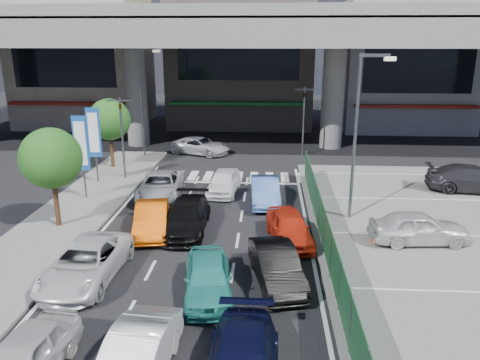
# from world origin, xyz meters

# --- Properties ---
(ground) EXTENTS (120.00, 120.00, 0.00)m
(ground) POSITION_xyz_m (0.00, 0.00, 0.00)
(ground) COLOR black
(ground) RESTS_ON ground
(parking_lot) EXTENTS (12.00, 28.00, 0.06)m
(parking_lot) POSITION_xyz_m (11.00, 2.00, 0.03)
(parking_lot) COLOR slate
(parking_lot) RESTS_ON ground
(sidewalk_left) EXTENTS (4.00, 30.00, 0.12)m
(sidewalk_left) POSITION_xyz_m (-7.00, 4.00, 0.06)
(sidewalk_left) COLOR slate
(sidewalk_left) RESTS_ON ground
(fence_run) EXTENTS (0.16, 22.00, 1.80)m
(fence_run) POSITION_xyz_m (5.30, 1.00, 0.90)
(fence_run) COLOR #1A4E2A
(fence_run) RESTS_ON ground
(expressway) EXTENTS (64.00, 14.00, 10.75)m
(expressway) POSITION_xyz_m (0.00, 22.00, 8.76)
(expressway) COLOR slate
(expressway) RESTS_ON ground
(building_west) EXTENTS (12.00, 10.90, 13.00)m
(building_west) POSITION_xyz_m (-16.00, 31.97, 6.49)
(building_west) COLOR gray
(building_west) RESTS_ON ground
(building_center) EXTENTS (14.00, 10.90, 15.00)m
(building_center) POSITION_xyz_m (0.00, 32.97, 7.49)
(building_center) COLOR gray
(building_center) RESTS_ON ground
(building_east) EXTENTS (12.00, 10.90, 12.00)m
(building_east) POSITION_xyz_m (16.00, 31.97, 5.99)
(building_east) COLOR gray
(building_east) RESTS_ON ground
(traffic_light_left) EXTENTS (1.60, 1.24, 5.20)m
(traffic_light_left) POSITION_xyz_m (-6.20, 12.00, 3.94)
(traffic_light_left) COLOR #595B60
(traffic_light_left) RESTS_ON ground
(traffic_light_right) EXTENTS (1.60, 1.24, 5.20)m
(traffic_light_right) POSITION_xyz_m (5.50, 19.00, 3.94)
(traffic_light_right) COLOR #595B60
(traffic_light_right) RESTS_ON ground
(street_lamp_right) EXTENTS (1.65, 0.22, 8.00)m
(street_lamp_right) POSITION_xyz_m (7.17, 6.00, 4.77)
(street_lamp_right) COLOR #595B60
(street_lamp_right) RESTS_ON ground
(street_lamp_left) EXTENTS (1.65, 0.22, 8.00)m
(street_lamp_left) POSITION_xyz_m (-6.33, 18.00, 4.77)
(street_lamp_left) COLOR #595B60
(street_lamp_left) RESTS_ON ground
(signboard_near) EXTENTS (0.80, 0.14, 4.70)m
(signboard_near) POSITION_xyz_m (-7.20, 7.99, 3.06)
(signboard_near) COLOR #595B60
(signboard_near) RESTS_ON ground
(signboard_far) EXTENTS (0.80, 0.14, 4.70)m
(signboard_far) POSITION_xyz_m (-7.60, 10.99, 3.06)
(signboard_far) COLOR #595B60
(signboard_far) RESTS_ON ground
(tree_near) EXTENTS (2.80, 2.80, 4.80)m
(tree_near) POSITION_xyz_m (-7.00, 4.00, 3.39)
(tree_near) COLOR #382314
(tree_near) RESTS_ON ground
(tree_far) EXTENTS (2.80, 2.80, 4.80)m
(tree_far) POSITION_xyz_m (-7.80, 14.50, 3.39)
(tree_far) COLOR #382314
(tree_far) RESTS_ON ground
(van_white_back_left) EXTENTS (2.04, 4.06, 1.33)m
(van_white_back_left) POSITION_xyz_m (-3.38, -6.19, 0.66)
(van_white_back_left) COLOR silver
(van_white_back_left) RESTS_ON ground
(hatch_white_back_mid) EXTENTS (1.82, 4.30, 1.38)m
(hatch_white_back_mid) POSITION_xyz_m (-0.46, -6.06, 0.69)
(hatch_white_back_mid) COLOR white
(hatch_white_back_mid) RESTS_ON ground
(sedan_white_mid_left) EXTENTS (2.50, 5.06, 1.38)m
(sedan_white_mid_left) POSITION_xyz_m (-3.77, -0.87, 0.69)
(sedan_white_mid_left) COLOR silver
(sedan_white_mid_left) RESTS_ON ground
(taxi_teal_mid) EXTENTS (2.20, 4.24, 1.38)m
(taxi_teal_mid) POSITION_xyz_m (0.88, -1.66, 0.69)
(taxi_teal_mid) COLOR teal
(taxi_teal_mid) RESTS_ON ground
(hatch_black_mid_right) EXTENTS (2.29, 4.36, 1.37)m
(hatch_black_mid_right) POSITION_xyz_m (3.27, -0.67, 0.68)
(hatch_black_mid_right) COLOR black
(hatch_black_mid_right) RESTS_ON ground
(taxi_orange_left) EXTENTS (2.15, 4.33, 1.36)m
(taxi_orange_left) POSITION_xyz_m (-2.41, 3.67, 0.68)
(taxi_orange_left) COLOR #F35D09
(taxi_orange_left) RESTS_ON ground
(sedan_black_mid) EXTENTS (1.99, 4.78, 1.38)m
(sedan_black_mid) POSITION_xyz_m (-0.87, 3.96, 0.69)
(sedan_black_mid) COLOR black
(sedan_black_mid) RESTS_ON ground
(taxi_orange_right) EXTENTS (2.32, 4.27, 1.38)m
(taxi_orange_right) POSITION_xyz_m (3.89, 3.00, 0.69)
(taxi_orange_right) COLOR red
(taxi_orange_right) RESTS_ON ground
(wagon_silver_front_left) EXTENTS (2.62, 5.11, 1.38)m
(wagon_silver_front_left) POSITION_xyz_m (-3.13, 8.59, 0.69)
(wagon_silver_front_left) COLOR #B1B2B9
(wagon_silver_front_left) RESTS_ON ground
(sedan_white_front_mid) EXTENTS (1.93, 4.09, 1.35)m
(sedan_white_front_mid) POSITION_xyz_m (0.35, 9.62, 0.68)
(sedan_white_front_mid) COLOR white
(sedan_white_front_mid) RESTS_ON ground
(kei_truck_front_right) EXTENTS (1.70, 4.27, 1.38)m
(kei_truck_front_right) POSITION_xyz_m (2.76, 8.03, 0.69)
(kei_truck_front_right) COLOR #4D71BF
(kei_truck_front_right) RESTS_ON ground
(crossing_wagon_silver) EXTENTS (5.09, 3.65, 1.29)m
(crossing_wagon_silver) POSITION_xyz_m (-2.36, 18.98, 0.64)
(crossing_wagon_silver) COLOR silver
(crossing_wagon_silver) RESTS_ON ground
(parked_sedan_white) EXTENTS (4.30, 2.01, 1.42)m
(parked_sedan_white) POSITION_xyz_m (9.47, 3.15, 0.77)
(parked_sedan_white) COLOR silver
(parked_sedan_white) RESTS_ON parking_lot
(parked_sedan_dgrey) EXTENTS (5.47, 2.82, 1.52)m
(parked_sedan_dgrey) POSITION_xyz_m (14.82, 10.63, 0.82)
(parked_sedan_dgrey) COLOR #28282C
(parked_sedan_dgrey) RESTS_ON parking_lot
(traffic_cone) EXTENTS (0.49, 0.49, 0.75)m
(traffic_cone) POSITION_xyz_m (7.63, 3.05, 0.43)
(traffic_cone) COLOR red
(traffic_cone) RESTS_ON parking_lot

